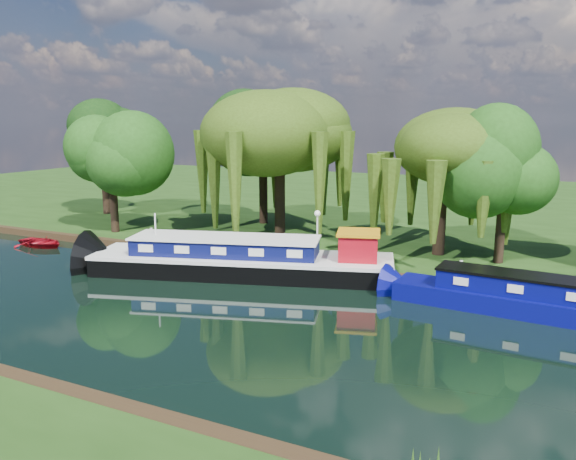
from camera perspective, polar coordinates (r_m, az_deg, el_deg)
The scene contains 14 objects.
ground at distance 24.46m, azimuth -7.94°, elevation -8.48°, with size 120.00×120.00×0.00m, color black.
far_bank at distance 55.18m, azimuth 12.09°, elevation 2.64°, with size 120.00×52.00×0.45m, color #18350E.
dutch_barge at distance 29.98m, azimuth -4.49°, elevation -3.04°, with size 16.29×8.06×3.36m.
narrowboat at distance 26.08m, azimuth 24.67°, elevation -6.64°, with size 12.82×2.99×1.85m.
red_dinghy at distance 40.18m, azimuth -23.74°, elevation -1.53°, with size 2.46×3.45×0.71m, color maroon.
willow_left at distance 37.09m, azimuth -0.85°, elevation 9.59°, with size 7.70×7.70×9.23m.
willow_right at distance 33.11m, azimuth 15.47°, elevation 6.91°, with size 6.18×6.18×7.53m.
tree_far_left at distance 40.50m, azimuth -17.56°, elevation 7.49°, with size 4.97×4.97×8.01m.
tree_far_back at distance 48.73m, azimuth -18.32°, elevation 8.45°, with size 5.01×5.01×8.42m.
tree_far_mid at distance 42.00m, azimuth -2.57°, elevation 9.13°, with size 5.53×5.53×9.06m.
tree_far_right at distance 32.18m, azimuth 21.17°, elevation 5.67°, with size 4.49×4.49×7.34m.
lamppost at distance 32.58m, azimuth 3.00°, elevation 0.98°, with size 0.36×0.36×2.56m.
mooring_posts at distance 31.42m, azimuth -0.21°, elevation -2.13°, with size 19.16×0.16×1.00m.
reeds_near at distance 15.07m, azimuth -1.93°, elevation -19.26°, with size 33.70×1.50×1.10m.
Camera 1 is at (12.99, -19.04, 8.18)m, focal length 35.00 mm.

